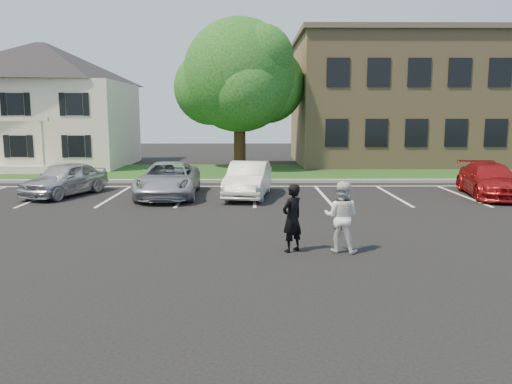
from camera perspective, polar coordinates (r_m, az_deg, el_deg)
ground_plane at (r=12.22m, az=0.05°, el=-6.53°), size 90.00×90.00×0.00m
curb at (r=23.99m, az=-0.27°, el=1.27°), size 40.00×0.30×0.15m
grass_strip at (r=27.96m, az=-0.32°, el=2.28°), size 44.00×8.00×0.08m
stall_lines at (r=21.04m, az=3.59°, el=-0.01°), size 34.00×5.36×0.01m
house at (r=34.27m, az=-22.96°, el=9.14°), size 10.30×9.22×7.60m
office_building at (r=36.62m, az=22.44°, el=9.63°), size 22.40×10.40×8.30m
tree at (r=29.99m, az=-1.74°, el=12.88°), size 7.80×7.20×8.80m
man_black_suit at (r=11.85m, az=4.15°, el=-2.98°), size 0.70×0.68×1.63m
man_white_shirt at (r=11.94m, az=9.70°, el=-2.82°), size 1.00×0.89×1.70m
car_silver_west at (r=21.48m, az=-20.98°, el=1.40°), size 2.87×4.26×1.35m
car_silver_minivan at (r=20.13m, az=-9.99°, el=1.41°), size 2.43×4.97×1.36m
car_white_sedan at (r=19.80m, az=-0.89°, el=1.45°), size 2.01×4.34×1.38m
car_red_compact at (r=21.94m, az=25.18°, el=1.23°), size 2.52×4.73×1.31m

